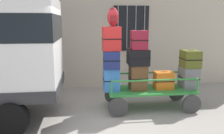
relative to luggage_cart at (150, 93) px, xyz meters
The scene contains 14 objects.
ground_plane 1.26m from the luggage_cart, 153.66° to the right, with size 40.00×40.00×0.00m, color gray.
building_wall 3.33m from the luggage_cart, 114.29° to the left, with size 12.00×0.38×5.00m.
luggage_cart is the anchor object (origin of this frame).
cart_railing 0.41m from the luggage_cart, 90.00° to the right, with size 2.17×0.87×0.36m.
suitcase_left_bottom 1.10m from the luggage_cart, behind, with size 0.40×0.43×0.58m.
suitcase_left_middle 1.36m from the luggage_cart, behind, with size 0.42×0.55×0.44m.
suitcase_left_top 1.75m from the luggage_cart, behind, with size 0.45×0.41×0.58m.
suitcase_midleft_bottom 0.55m from the luggage_cart, behind, with size 0.43×0.41×0.64m.
suitcase_midleft_middle 1.01m from the luggage_cart, behind, with size 0.52×0.57×0.40m.
suitcase_midleft_top 1.42m from the luggage_cart, behind, with size 0.42×0.44×0.46m.
suitcase_center_bottom 0.48m from the luggage_cart, ahead, with size 0.49×0.34×0.45m.
suitcase_midright_bottom 1.09m from the luggage_cart, ahead, with size 0.43×0.56×0.56m.
suitcase_midright_middle 1.35m from the luggage_cart, ahead, with size 0.44×0.51×0.44m.
backpack 2.16m from the luggage_cart, behind, with size 0.27×0.22×0.44m.
Camera 1 is at (-0.62, -5.05, 2.21)m, focal length 37.06 mm.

